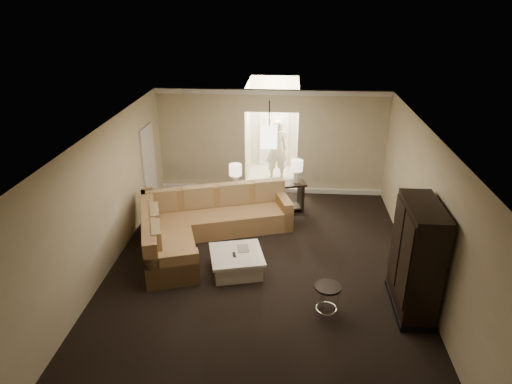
# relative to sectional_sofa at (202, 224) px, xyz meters

# --- Properties ---
(ground) EXTENTS (8.00, 8.00, 0.00)m
(ground) POSITION_rel_sectional_sofa_xyz_m (1.37, -1.19, -0.40)
(ground) COLOR black
(ground) RESTS_ON ground
(wall_back) EXTENTS (6.00, 0.04, 2.80)m
(wall_back) POSITION_rel_sectional_sofa_xyz_m (1.37, 2.81, 1.00)
(wall_back) COLOR beige
(wall_back) RESTS_ON ground
(wall_front) EXTENTS (6.00, 0.04, 2.80)m
(wall_front) POSITION_rel_sectional_sofa_xyz_m (1.37, -5.19, 1.00)
(wall_front) COLOR beige
(wall_front) RESTS_ON ground
(wall_left) EXTENTS (0.04, 8.00, 2.80)m
(wall_left) POSITION_rel_sectional_sofa_xyz_m (-1.63, -1.19, 1.00)
(wall_left) COLOR beige
(wall_left) RESTS_ON ground
(wall_right) EXTENTS (0.04, 8.00, 2.80)m
(wall_right) POSITION_rel_sectional_sofa_xyz_m (4.37, -1.19, 1.00)
(wall_right) COLOR beige
(wall_right) RESTS_ON ground
(ceiling) EXTENTS (6.00, 8.00, 0.02)m
(ceiling) POSITION_rel_sectional_sofa_xyz_m (1.37, -1.19, 2.40)
(ceiling) COLOR white
(ceiling) RESTS_ON wall_back
(crown_molding) EXTENTS (6.00, 0.10, 0.12)m
(crown_molding) POSITION_rel_sectional_sofa_xyz_m (1.37, 2.76, 2.33)
(crown_molding) COLOR white
(crown_molding) RESTS_ON wall_back
(baseboard) EXTENTS (6.00, 0.10, 0.12)m
(baseboard) POSITION_rel_sectional_sofa_xyz_m (1.37, 2.76, -0.34)
(baseboard) COLOR white
(baseboard) RESTS_ON ground
(side_door) EXTENTS (0.05, 0.90, 2.10)m
(side_door) POSITION_rel_sectional_sofa_xyz_m (-1.60, 1.61, 0.65)
(side_door) COLOR white
(side_door) RESTS_ON ground
(foyer) EXTENTS (1.44, 2.02, 2.80)m
(foyer) POSITION_rel_sectional_sofa_xyz_m (1.37, 4.16, 0.90)
(foyer) COLOR white
(foyer) RESTS_ON ground
(sectional_sofa) EXTENTS (3.49, 3.43, 0.99)m
(sectional_sofa) POSITION_rel_sectional_sofa_xyz_m (0.00, 0.00, 0.00)
(sectional_sofa) COLOR brown
(sectional_sofa) RESTS_ON ground
(coffee_table) EXTENTS (1.21, 1.21, 0.42)m
(coffee_table) POSITION_rel_sectional_sofa_xyz_m (0.89, -1.18, -0.19)
(coffee_table) COLOR silver
(coffee_table) RESTS_ON ground
(console_table) EXTENTS (2.00, 0.95, 0.75)m
(console_table) POSITION_rel_sectional_sofa_xyz_m (1.32, 1.46, 0.05)
(console_table) COLOR black
(console_table) RESTS_ON ground
(armoire) EXTENTS (0.59, 1.37, 1.98)m
(armoire) POSITION_rel_sectional_sofa_xyz_m (4.01, -2.05, 0.55)
(armoire) COLOR black
(armoire) RESTS_ON ground
(drink_table) EXTENTS (0.45, 0.45, 0.56)m
(drink_table) POSITION_rel_sectional_sofa_xyz_m (2.56, -2.34, 0.00)
(drink_table) COLOR black
(drink_table) RESTS_ON ground
(table_lamp_left) EXTENTS (0.30, 0.30, 0.58)m
(table_lamp_left) POSITION_rel_sectional_sofa_xyz_m (0.59, 1.26, 0.74)
(table_lamp_left) COLOR silver
(table_lamp_left) RESTS_ON console_table
(table_lamp_right) EXTENTS (0.30, 0.30, 0.58)m
(table_lamp_right) POSITION_rel_sectional_sofa_xyz_m (2.04, 1.66, 0.74)
(table_lamp_right) COLOR silver
(table_lamp_right) RESTS_ON console_table
(pendant_light) EXTENTS (0.38, 0.38, 1.09)m
(pendant_light) POSITION_rel_sectional_sofa_xyz_m (1.37, 1.51, 1.56)
(pendant_light) COLOR black
(pendant_light) RESTS_ON ceiling
(person) EXTENTS (0.81, 0.64, 1.96)m
(person) POSITION_rel_sectional_sofa_xyz_m (1.48, 3.73, 0.58)
(person) COLOR beige
(person) RESTS_ON ground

